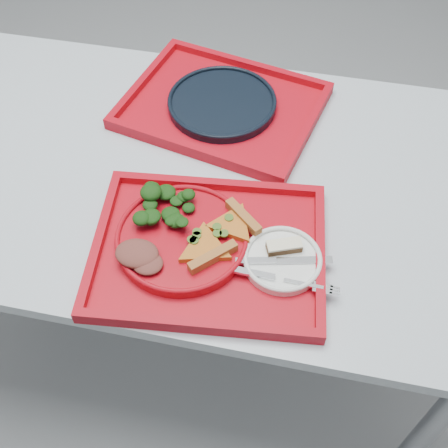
# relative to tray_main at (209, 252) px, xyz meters

# --- Properties ---
(ground) EXTENTS (10.00, 10.00, 0.00)m
(ground) POSITION_rel_tray_main_xyz_m (-0.18, 0.21, -0.76)
(ground) COLOR #93959B
(ground) RESTS_ON ground
(table) EXTENTS (1.60, 0.80, 0.75)m
(table) POSITION_rel_tray_main_xyz_m (-0.18, 0.21, -0.08)
(table) COLOR #AEB6C3
(table) RESTS_ON ground
(tray_main) EXTENTS (0.48, 0.40, 0.01)m
(tray_main) POSITION_rel_tray_main_xyz_m (0.00, 0.00, 0.00)
(tray_main) COLOR #B10916
(tray_main) RESTS_ON table
(tray_far) EXTENTS (0.52, 0.44, 0.01)m
(tray_far) POSITION_rel_tray_main_xyz_m (-0.06, 0.42, 0.00)
(tray_far) COLOR #B10916
(tray_far) RESTS_ON table
(dinner_plate) EXTENTS (0.26, 0.26, 0.02)m
(dinner_plate) POSITION_rel_tray_main_xyz_m (-0.05, 0.01, 0.02)
(dinner_plate) COLOR #AC0B16
(dinner_plate) RESTS_ON tray_main
(side_plate) EXTENTS (0.15, 0.15, 0.01)m
(side_plate) POSITION_rel_tray_main_xyz_m (0.14, 0.00, 0.01)
(side_plate) COLOR white
(side_plate) RESTS_ON tray_main
(navy_plate) EXTENTS (0.26, 0.26, 0.02)m
(navy_plate) POSITION_rel_tray_main_xyz_m (-0.06, 0.42, 0.01)
(navy_plate) COLOR black
(navy_plate) RESTS_ON tray_far
(pizza_slice_a) EXTENTS (0.15, 0.15, 0.02)m
(pizza_slice_a) POSITION_rel_tray_main_xyz_m (-0.00, -0.01, 0.03)
(pizza_slice_a) COLOR orange
(pizza_slice_a) RESTS_ON dinner_plate
(pizza_slice_b) EXTENTS (0.14, 0.14, 0.02)m
(pizza_slice_b) POSITION_rel_tray_main_xyz_m (0.04, 0.05, 0.03)
(pizza_slice_b) COLOR orange
(pizza_slice_b) RESTS_ON dinner_plate
(salad_heap) EXTENTS (0.10, 0.09, 0.05)m
(salad_heap) POSITION_rel_tray_main_xyz_m (-0.10, 0.06, 0.05)
(salad_heap) COLOR black
(salad_heap) RESTS_ON dinner_plate
(meat_portion) EXTENTS (0.08, 0.07, 0.03)m
(meat_portion) POSITION_rel_tray_main_xyz_m (-0.13, -0.05, 0.04)
(meat_portion) COLOR brown
(meat_portion) RESTS_ON dinner_plate
(dessert_bar) EXTENTS (0.07, 0.05, 0.02)m
(dessert_bar) POSITION_rel_tray_main_xyz_m (0.14, 0.02, 0.03)
(dessert_bar) COLOR #4C2819
(dessert_bar) RESTS_ON side_plate
(knife) EXTENTS (0.18, 0.06, 0.01)m
(knife) POSITION_rel_tray_main_xyz_m (0.15, -0.00, 0.02)
(knife) COLOR silver
(knife) RESTS_ON side_plate
(fork) EXTENTS (0.19, 0.03, 0.01)m
(fork) POSITION_rel_tray_main_xyz_m (0.15, -0.05, 0.02)
(fork) COLOR silver
(fork) RESTS_ON side_plate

